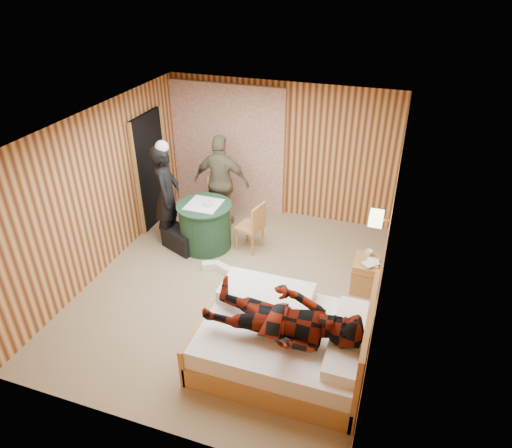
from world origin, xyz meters
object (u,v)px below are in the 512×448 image
(round_table, at_px, (205,225))
(chair_far, at_px, (220,199))
(bed, at_px, (285,340))
(man_on_bed, at_px, (283,311))
(woman_standing, at_px, (167,195))
(duffel_bag, at_px, (181,239))
(chair_near, at_px, (254,224))
(man_at_table, at_px, (222,182))
(nightstand, at_px, (365,273))
(wall_lamp, at_px, (376,218))

(round_table, relative_size, chair_far, 0.98)
(bed, xyz_separation_m, round_table, (-1.95, 2.03, 0.10))
(man_on_bed, bearing_deg, woman_standing, 139.70)
(duffel_bag, bearing_deg, chair_far, 93.04)
(duffel_bag, relative_size, woman_standing, 0.36)
(round_table, distance_m, chair_far, 0.73)
(chair_near, height_order, man_at_table, man_at_table)
(chair_far, distance_m, man_at_table, 0.33)
(chair_near, bearing_deg, nightstand, 90.98)
(round_table, height_order, man_at_table, man_at_table)
(chair_near, distance_m, woman_standing, 1.52)
(bed, relative_size, chair_near, 2.29)
(wall_lamp, relative_size, bed, 0.13)
(chair_near, height_order, man_on_bed, man_on_bed)
(nightstand, xyz_separation_m, woman_standing, (-3.36, 0.27, 0.62))
(nightstand, xyz_separation_m, round_table, (-2.71, 0.29, 0.15))
(wall_lamp, relative_size, chair_near, 0.30)
(man_at_table, distance_m, man_on_bed, 3.61)
(wall_lamp, relative_size, round_table, 0.28)
(nightstand, bearing_deg, woman_standing, 175.45)
(duffel_bag, bearing_deg, nightstand, 21.89)
(chair_far, relative_size, woman_standing, 0.53)
(nightstand, height_order, duffel_bag, nightstand)
(bed, distance_m, man_at_table, 3.46)
(chair_near, distance_m, man_on_bed, 2.72)
(wall_lamp, height_order, chair_near, wall_lamp)
(round_table, bearing_deg, chair_far, 92.44)
(man_at_table, bearing_deg, man_on_bed, 119.78)
(chair_near, xyz_separation_m, duffel_bag, (-1.18, -0.36, -0.33))
(duffel_bag, height_order, woman_standing, woman_standing)
(man_at_table, bearing_deg, nightstand, 155.22)
(chair_far, height_order, man_at_table, man_at_table)
(chair_far, distance_m, duffel_bag, 1.05)
(round_table, distance_m, man_at_table, 0.89)
(round_table, bearing_deg, duffel_bag, -150.67)
(wall_lamp, distance_m, round_table, 2.93)
(chair_near, bearing_deg, man_at_table, -113.07)
(bed, distance_m, nightstand, 1.89)
(chair_far, relative_size, man_on_bed, 0.53)
(wall_lamp, relative_size, duffel_bag, 0.41)
(round_table, relative_size, duffel_bag, 1.44)
(round_table, xyz_separation_m, woman_standing, (-0.65, -0.03, 0.47))
(nightstand, relative_size, duffel_bag, 0.81)
(round_table, xyz_separation_m, chair_near, (0.81, 0.15, 0.10))
(bed, xyz_separation_m, nightstand, (0.75, 1.74, -0.05))
(bed, bearing_deg, chair_near, 117.73)
(nightstand, height_order, man_on_bed, man_on_bed)
(bed, xyz_separation_m, chair_far, (-1.99, 2.74, 0.23))
(wall_lamp, distance_m, man_on_bed, 1.98)
(wall_lamp, bearing_deg, man_on_bed, -113.29)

